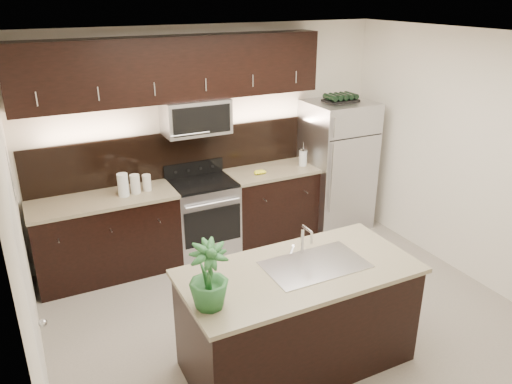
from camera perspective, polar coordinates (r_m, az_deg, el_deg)
ground at (r=5.17m, az=3.81°, el=-14.18°), size 4.50×4.50×0.00m
room_walls at (r=4.30m, az=3.34°, el=3.63°), size 4.52×4.02×2.71m
counter_run at (r=6.10m, az=-7.84°, el=-3.19°), size 3.51×0.65×0.94m
upper_fixtures at (r=5.75m, az=-8.95°, el=12.67°), size 3.49×0.40×1.66m
island at (r=4.39m, az=4.79°, el=-14.03°), size 1.96×0.96×0.94m
sink_faucet at (r=4.20m, az=6.69°, el=-8.04°), size 0.84×0.50×0.28m
refrigerator at (r=6.81m, az=9.17°, el=3.03°), size 0.83×0.75×1.72m
wine_rack at (r=6.57m, az=9.65°, el=10.54°), size 0.43×0.26×0.10m
plant at (r=3.56m, az=-5.44°, el=-9.50°), size 0.31×0.31×0.51m
canisters at (r=5.70m, az=-13.96°, el=0.88°), size 0.38×0.16×0.26m
french_press at (r=6.48m, az=5.39°, el=4.00°), size 0.11×0.11×0.31m
bananas at (r=6.16m, az=0.01°, el=2.26°), size 0.17×0.13×0.05m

